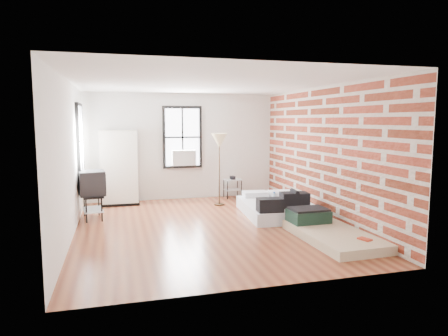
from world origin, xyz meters
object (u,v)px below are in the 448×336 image
object	(u,v)px
mattress_main	(278,207)
mattress_bare	(327,231)
side_table	(233,183)
wardrobe	(119,168)
tv_stand	(92,185)
floor_lamp	(219,144)

from	to	relation	value
mattress_main	mattress_bare	world-z (taller)	mattress_main
mattress_bare	side_table	world-z (taller)	side_table
wardrobe	tv_stand	xyz separation A→B (m)	(-0.57, -1.39, -0.18)
side_table	floor_lamp	world-z (taller)	floor_lamp
mattress_main	tv_stand	bearing A→B (deg)	175.22
floor_lamp	wardrobe	bearing A→B (deg)	162.95
mattress_bare	wardrobe	bearing A→B (deg)	130.60
side_table	tv_stand	distance (m)	3.83
floor_lamp	side_table	bearing A→B (deg)	54.18
mattress_main	mattress_bare	size ratio (longest dim) A/B	1.05
mattress_bare	floor_lamp	xyz separation A→B (m)	(-1.18, 3.20, 1.40)
wardrobe	side_table	bearing A→B (deg)	2.89
floor_lamp	tv_stand	world-z (taller)	floor_lamp
floor_lamp	mattress_bare	bearing A→B (deg)	-69.71
mattress_main	tv_stand	xyz separation A→B (m)	(-3.96, 0.68, 0.56)
side_table	tv_stand	size ratio (longest dim) A/B	0.58
mattress_main	floor_lamp	size ratio (longest dim) A/B	1.20
mattress_main	mattress_bare	bearing A→B (deg)	-79.49
mattress_bare	floor_lamp	distance (m)	3.69
wardrobe	tv_stand	world-z (taller)	wardrobe
wardrobe	mattress_bare	bearing A→B (deg)	-46.26
mattress_bare	side_table	size ratio (longest dim) A/B	3.37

